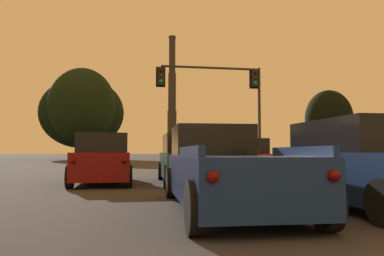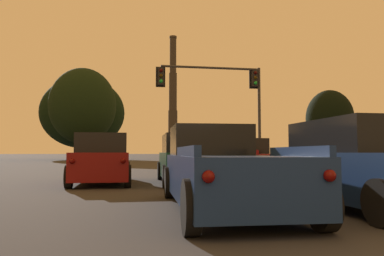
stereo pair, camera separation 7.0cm
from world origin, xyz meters
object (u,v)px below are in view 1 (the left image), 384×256
pickup_truck_right_lane_front (255,161)px  suv_left_lane_front (103,159)px  suv_center_lane_front (188,159)px  pickup_truck_center_lane_second (224,170)px  suv_right_lane_second (360,165)px  traffic_light_overhead_right (226,90)px  smokestack (172,108)px

pickup_truck_right_lane_front → suv_left_lane_front: bearing=-170.7°
suv_center_lane_front → pickup_truck_center_lane_second: bearing=-90.5°
pickup_truck_center_lane_second → suv_left_lane_front: bearing=115.1°
suv_left_lane_front → suv_right_lane_second: (5.83, -7.32, 0.00)m
suv_right_lane_second → suv_left_lane_front: bearing=127.8°
traffic_light_overhead_right → suv_right_lane_second: bearing=-93.9°
pickup_truck_right_lane_front → traffic_light_overhead_right: bearing=85.2°
traffic_light_overhead_right → smokestack: size_ratio=0.15×
suv_left_lane_front → suv_right_lane_second: bearing=-52.4°
pickup_truck_center_lane_second → smokestack: smokestack is taller
suv_center_lane_front → smokestack: size_ratio=0.11×
traffic_light_overhead_right → suv_center_lane_front: bearing=-114.3°
suv_right_lane_second → smokestack: (10.21, 126.80, 16.31)m
suv_left_lane_front → pickup_truck_center_lane_second: bearing=-67.7°
pickup_truck_center_lane_second → pickup_truck_right_lane_front: bearing=68.6°
suv_left_lane_front → traffic_light_overhead_right: (6.86, 7.71, 4.11)m
suv_right_lane_second → smokestack: smokestack is taller
pickup_truck_right_lane_front → suv_left_lane_front: suv_left_lane_front is taller
suv_left_lane_front → traffic_light_overhead_right: bearing=47.5°
pickup_truck_center_lane_second → smokestack: (13.09, 126.37, 16.40)m
pickup_truck_right_lane_front → suv_center_lane_front: size_ratio=1.12×
suv_center_lane_front → suv_left_lane_front: bearing=174.6°
traffic_light_overhead_right → smokestack: 112.81m
pickup_truck_center_lane_second → traffic_light_overhead_right: bearing=76.9°
pickup_truck_center_lane_second → traffic_light_overhead_right: (3.90, 14.60, 4.20)m
suv_left_lane_front → suv_right_lane_second: 9.36m
suv_center_lane_front → suv_right_lane_second: same height
pickup_truck_center_lane_second → smokestack: size_ratio=0.13×
pickup_truck_center_lane_second → smokestack: bearing=85.9°
pickup_truck_right_lane_front → pickup_truck_center_lane_second: same height
suv_left_lane_front → smokestack: 121.65m
pickup_truck_center_lane_second → suv_center_lane_front: (0.25, 6.49, 0.09)m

